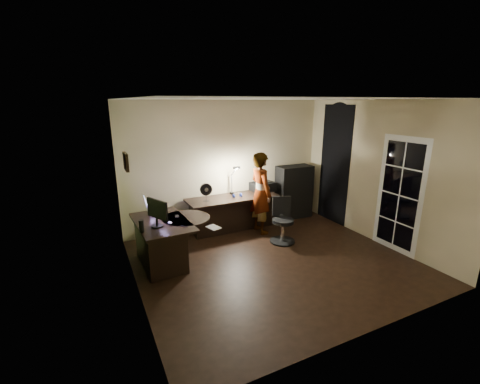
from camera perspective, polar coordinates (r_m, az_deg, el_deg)
name	(u,v)px	position (r m, az deg, el deg)	size (l,w,h in m)	color
floor	(274,262)	(5.69, 6.14, -12.23)	(4.50, 4.00, 0.01)	black
ceiling	(280,98)	(5.03, 7.07, 16.17)	(4.50, 4.00, 0.01)	silver
wall_back	(227,165)	(6.93, -2.35, 4.88)	(4.50, 0.01, 2.70)	tan
wall_front	(377,229)	(3.75, 23.24, -6.04)	(4.50, 0.01, 2.70)	tan
wall_left	(131,205)	(4.45, -18.78, -2.22)	(0.01, 4.00, 2.70)	tan
wall_right	(377,173)	(6.66, 23.21, 3.15)	(0.01, 4.00, 2.70)	tan
green_wall_overlay	(132,205)	(4.45, -18.59, -2.19)	(0.00, 4.00, 2.70)	#4D6329
arched_doorway	(335,165)	(7.44, 16.48, 4.61)	(0.01, 0.90, 2.60)	black
french_door	(399,195)	(6.38, 26.48, -0.53)	(0.02, 0.92, 2.10)	white
framed_picture	(126,162)	(4.78, -19.63, 5.08)	(0.04, 0.30, 0.25)	black
desk_left	(163,243)	(5.59, -13.47, -8.74)	(0.81, 1.32, 0.76)	black
desk_right	(233,213)	(6.84, -1.29, -3.82)	(1.94, 0.68, 0.73)	black
cabinet	(294,192)	(7.65, 9.54, 0.06)	(0.82, 0.41, 1.23)	black
laptop_stand	(156,211)	(5.76, -14.74, -3.33)	(0.26, 0.22, 0.11)	silver
laptop	(155,201)	(5.71, -14.86, -1.64)	(0.34, 0.32, 0.24)	silver
monitor	(157,217)	(5.18, -14.62, -4.29)	(0.10, 0.48, 0.31)	black
mouse	(170,223)	(5.28, -12.34, -5.37)	(0.06, 0.10, 0.04)	silver
phone	(177,216)	(5.59, -11.14, -4.24)	(0.06, 0.12, 0.01)	black
pen	(184,226)	(5.14, -9.90, -6.01)	(0.01, 0.14, 0.01)	black
speaker	(142,226)	(5.04, -17.11, -5.82)	(0.07, 0.07, 0.19)	black
notepad	(214,227)	(5.03, -4.71, -6.29)	(0.16, 0.22, 0.01)	silver
desk_fan	(206,192)	(6.45, -6.07, -0.09)	(0.25, 0.13, 0.38)	black
headphones	(237,195)	(6.73, -0.49, -0.56)	(0.21, 0.09, 0.10)	navy
printer	(263,186)	(7.22, 4.06, 1.05)	(0.50, 0.39, 0.22)	black
desk_lamp	(232,179)	(6.84, -1.47, 2.35)	(0.17, 0.32, 0.71)	black
office_chair	(283,221)	(6.27, 7.66, -5.11)	(0.49, 0.49, 0.88)	black
person	(261,193)	(6.60, 3.72, -0.19)	(0.60, 0.40, 1.69)	#D8A88C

